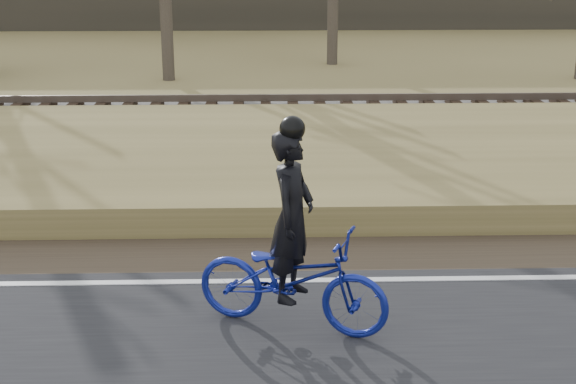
{
  "coord_description": "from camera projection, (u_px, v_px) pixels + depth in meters",
  "views": [
    {
      "loc": [
        1.79,
        -8.74,
        4.05
      ],
      "look_at": [
        2.06,
        0.5,
        1.1
      ],
      "focal_mm": 50.0,
      "sensor_mm": 36.0,
      "label": 1
    }
  ],
  "objects": [
    {
      "name": "ground",
      "position": [
        116.0,
        294.0,
        9.51
      ],
      "size": [
        120.0,
        120.0,
        0.0
      ],
      "primitive_type": "plane",
      "color": "olive",
      "rests_on": "ground"
    },
    {
      "name": "edge_line",
      "position": [
        119.0,
        283.0,
        9.68
      ],
      "size": [
        120.0,
        0.12,
        0.01
      ],
      "primitive_type": "cube",
      "color": "silver",
      "rests_on": "road"
    },
    {
      "name": "shoulder",
      "position": [
        132.0,
        255.0,
        10.65
      ],
      "size": [
        120.0,
        1.6,
        0.04
      ],
      "primitive_type": "cube",
      "color": "#473A2B",
      "rests_on": "ground"
    },
    {
      "name": "embankment",
      "position": [
        159.0,
        176.0,
        13.44
      ],
      "size": [
        120.0,
        5.0,
        0.44
      ],
      "primitive_type": "cube",
      "color": "olive",
      "rests_on": "ground"
    },
    {
      "name": "ballast",
      "position": [
        181.0,
        125.0,
        17.06
      ],
      "size": [
        120.0,
        3.0,
        0.45
      ],
      "primitive_type": "cube",
      "color": "slate",
      "rests_on": "ground"
    },
    {
      "name": "railroad",
      "position": [
        181.0,
        111.0,
        16.97
      ],
      "size": [
        120.0,
        2.4,
        0.29
      ],
      "color": "black",
      "rests_on": "ballast"
    },
    {
      "name": "cyclist",
      "position": [
        292.0,
        264.0,
        8.39
      ],
      "size": [
        2.22,
        1.44,
        2.3
      ],
      "rotation": [
        0.0,
        0.0,
        1.2
      ],
      "color": "navy",
      "rests_on": "road"
    }
  ]
}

